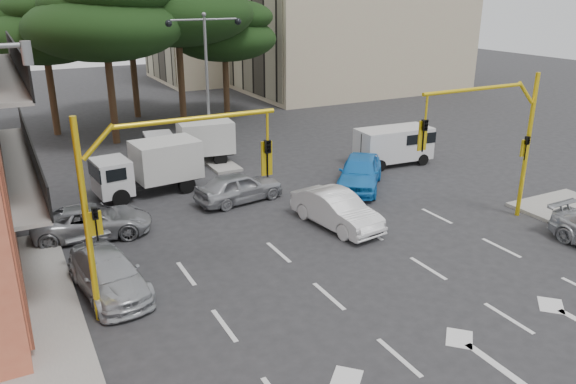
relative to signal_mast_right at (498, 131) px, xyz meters
name	(u,v)px	position (x,y,z in m)	size (l,w,h in m)	color
ground	(381,282)	(-6.80, -1.99, -3.88)	(120.00, 120.00, 0.00)	#28282B
median_strip	(211,157)	(-6.80, 14.01, -3.81)	(1.40, 6.00, 0.15)	gray
pine_left_near	(104,15)	(-10.75, 19.96, 3.72)	(9.15, 9.15, 10.23)	#382616
pine_center	(177,1)	(-5.75, 21.96, 4.41)	(9.98, 9.98, 11.16)	#382616
pine_left_far	(43,26)	(-13.75, 23.96, 3.03)	(8.32, 8.32, 9.30)	#382616
pine_right	(225,31)	(-1.75, 23.96, 2.33)	(7.49, 7.49, 8.37)	#382616
pine_back	(129,11)	(-7.75, 26.96, 3.72)	(9.15, 9.15, 10.23)	#382616
signal_mast_right	(498,131)	(0.00, 0.00, 0.00)	(5.79, 0.37, 6.00)	yellow
signal_mast_left	(149,184)	(-13.61, 0.00, 0.00)	(5.79, 0.37, 6.00)	yellow
street_lamp_center	(206,61)	(-6.80, 14.01, 1.54)	(4.16, 0.36, 7.77)	slate
car_white_hatch	(336,210)	(-5.65, 2.60, -3.17)	(1.51, 4.33, 1.43)	silver
car_blue_compact	(360,172)	(-2.17, 6.02, -3.09)	(1.88, 4.67, 1.59)	blue
car_silver_wagon	(108,274)	(-14.80, 1.48, -3.26)	(1.75, 4.31, 1.25)	#A8ABB0
car_silver_cross_a	(93,221)	(-14.50, 6.15, -3.27)	(2.05, 4.44, 1.23)	#93959B
car_silver_cross_b	(239,187)	(-8.01, 7.01, -3.20)	(1.62, 4.04, 1.38)	#A1A3A9
van_white	(393,146)	(1.70, 8.45, -2.86)	(1.85, 4.08, 2.04)	silver
box_truck_a	(149,169)	(-11.30, 9.94, -2.68)	(2.06, 4.90, 2.41)	silver
box_truck_b	(190,144)	(-8.11, 13.51, -2.72)	(1.99, 4.74, 2.33)	silver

